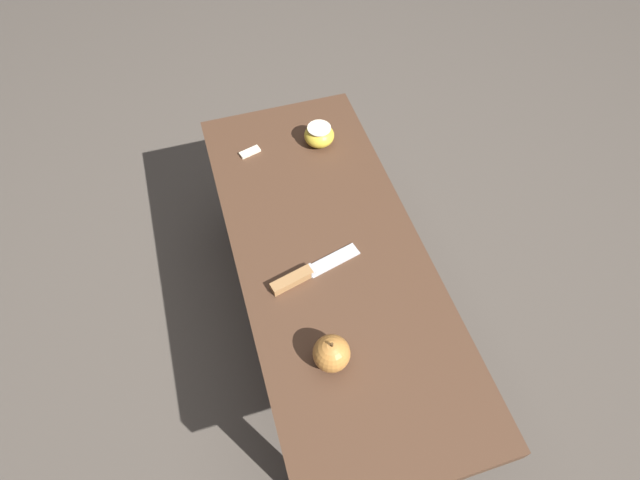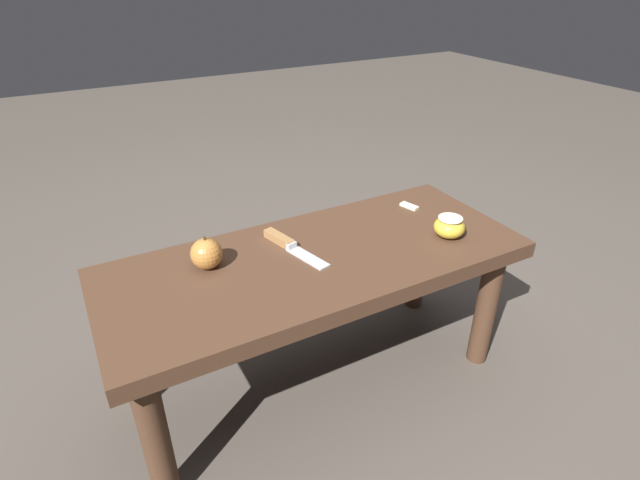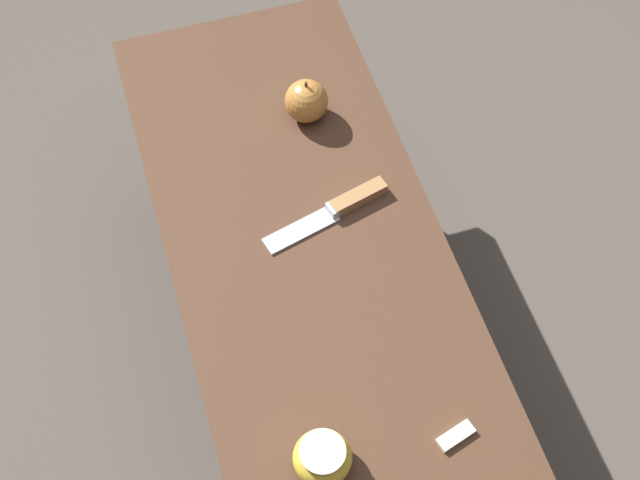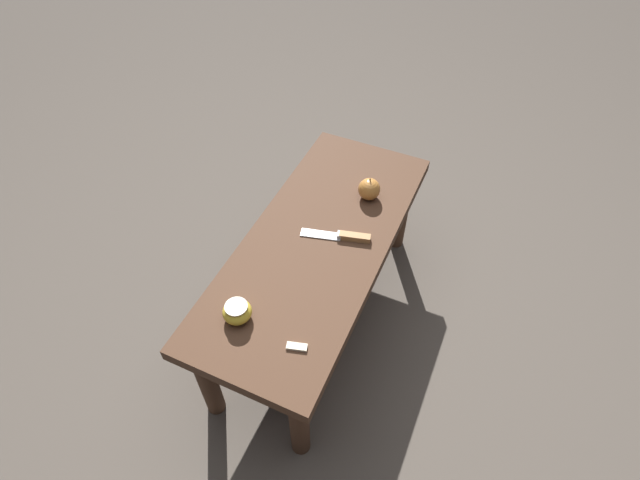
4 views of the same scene
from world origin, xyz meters
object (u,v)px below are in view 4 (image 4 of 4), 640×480
object	(u,v)px
apple_cut	(237,312)
wooden_bench	(317,254)
apple_whole	(369,189)
knife	(345,236)

from	to	relation	value
apple_cut	wooden_bench	bearing A→B (deg)	-13.07
apple_whole	apple_cut	bearing A→B (deg)	165.23
apple_whole	apple_cut	distance (m)	0.60
knife	apple_cut	world-z (taller)	apple_cut
apple_cut	knife	bearing A→B (deg)	-21.65
knife	apple_whole	size ratio (longest dim) A/B	2.68
wooden_bench	knife	size ratio (longest dim) A/B	4.66
wooden_bench	apple_whole	distance (m)	0.27
apple_whole	knife	bearing A→B (deg)	179.55
wooden_bench	knife	world-z (taller)	knife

